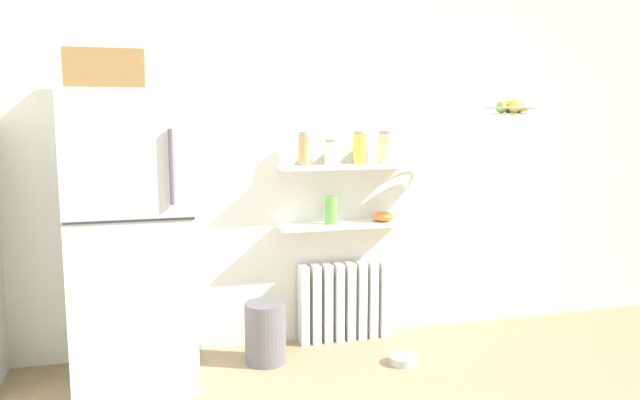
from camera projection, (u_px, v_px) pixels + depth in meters
The scene contains 14 objects.
back_wall at pixel (343, 155), 4.21m from camera, with size 7.04×0.10×2.60m, color silver.
refrigerator at pixel (132, 231), 3.50m from camera, with size 0.68×0.74×1.92m.
radiator at pixel (344, 301), 4.22m from camera, with size 0.64×0.12×0.55m.
wall_shelf_lower at pixel (346, 225), 4.12m from camera, with size 0.92×0.22×0.03m, color white.
wall_shelf_upper at pixel (346, 167), 4.06m from camera, with size 0.92×0.22×0.03m, color white.
storage_jar_0 at pixel (304, 149), 3.97m from camera, with size 0.08×0.08×0.22m.
storage_jar_1 at pixel (332, 152), 4.02m from camera, with size 0.10×0.10×0.17m.
storage_jar_2 at pixel (360, 148), 4.07m from camera, with size 0.09×0.09×0.23m.
storage_jar_3 at pixel (387, 148), 4.12m from camera, with size 0.12×0.12×0.23m.
vase at pixel (331, 210), 4.07m from camera, with size 0.08×0.08×0.19m, color #66A84C.
shelf_bowl at pixel (383, 216), 4.18m from camera, with size 0.15×0.15×0.07m, color orange.
trash_bin at pixel (265, 333), 3.83m from camera, with size 0.26×0.26×0.39m, color slate.
pet_food_bowl at pixel (404, 360), 3.83m from camera, with size 0.18×0.18×0.05m, color #B7B7BC.
hanging_fruit_basket at pixel (511, 108), 3.99m from camera, with size 0.34×0.34×0.10m.
Camera 1 is at (-1.30, -1.97, 1.56)m, focal length 33.69 mm.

